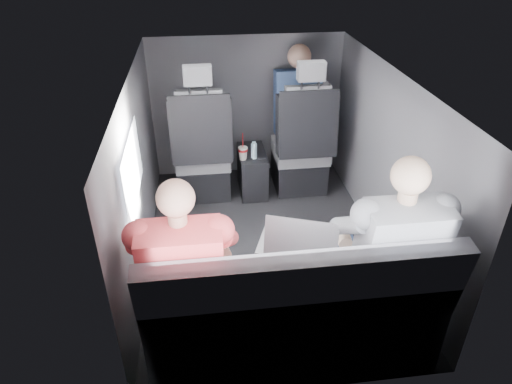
{
  "coord_description": "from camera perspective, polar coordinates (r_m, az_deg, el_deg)",
  "views": [
    {
      "loc": [
        -0.44,
        -2.85,
        2.22
      ],
      "look_at": [
        -0.08,
        -0.05,
        0.53
      ],
      "focal_mm": 32.0,
      "sensor_mm": 36.0,
      "label": 1
    }
  ],
  "objects": [
    {
      "name": "panel_left",
      "position": [
        3.27,
        -14.43,
        1.65
      ],
      "size": [
        0.02,
        2.6,
        1.35
      ],
      "primitive_type": "cube",
      "color": "#56565B",
      "rests_on": "floor"
    },
    {
      "name": "panel_back",
      "position": [
        2.23,
        6.4,
        -13.19
      ],
      "size": [
        1.8,
        0.02,
        1.35
      ],
      "primitive_type": "cube",
      "color": "#56565B",
      "rests_on": "floor"
    },
    {
      "name": "rear_bench",
      "position": [
        2.66,
        4.75,
        -15.35
      ],
      "size": [
        1.6,
        0.57,
        0.92
      ],
      "color": "slate",
      "rests_on": "floor"
    },
    {
      "name": "panel_right",
      "position": [
        3.51,
        16.07,
        3.46
      ],
      "size": [
        0.02,
        2.6,
        1.35
      ],
      "primitive_type": "cube",
      "color": "#56565B",
      "rests_on": "floor"
    },
    {
      "name": "front_seat_right",
      "position": [
        4.21,
        5.7,
        5.11
      ],
      "size": [
        0.52,
        0.58,
        1.26
      ],
      "color": "black",
      "rests_on": "floor"
    },
    {
      "name": "center_console",
      "position": [
        4.26,
        -0.47,
        2.61
      ],
      "size": [
        0.24,
        0.48,
        0.41
      ],
      "color": "black",
      "rests_on": "floor"
    },
    {
      "name": "water_bottle",
      "position": [
        4.03,
        -0.26,
        5.19
      ],
      "size": [
        0.06,
        0.06,
        0.16
      ],
      "color": "#A3C8DD",
      "rests_on": "center_console"
    },
    {
      "name": "ceiling",
      "position": [
        3.01,
        1.51,
        14.06
      ],
      "size": [
        2.6,
        2.6,
        0.0
      ],
      "primitive_type": "plane",
      "rotation": [
        3.14,
        0.0,
        0.0
      ],
      "color": "#B2B2AD",
      "rests_on": "panel_back"
    },
    {
      "name": "floor",
      "position": [
        3.64,
        1.22,
        -6.72
      ],
      "size": [
        2.6,
        2.6,
        0.0
      ],
      "primitive_type": "plane",
      "color": "black",
      "rests_on": "ground"
    },
    {
      "name": "soda_cup",
      "position": [
        4.02,
        -1.64,
        4.93
      ],
      "size": [
        0.08,
        0.08,
        0.25
      ],
      "color": "white",
      "rests_on": "center_console"
    },
    {
      "name": "panel_front",
      "position": [
        4.45,
        -1.16,
        10.56
      ],
      "size": [
        1.8,
        0.02,
        1.35
      ],
      "primitive_type": "cube",
      "color": "#56565B",
      "rests_on": "floor"
    },
    {
      "name": "passenger_front_right",
      "position": [
        4.3,
        5.15,
        10.89
      ],
      "size": [
        0.42,
        0.42,
        0.87
      ],
      "color": "navy",
      "rests_on": "front_seat_right"
    },
    {
      "name": "seatbelt",
      "position": [
        3.9,
        6.54,
        9.31
      ],
      "size": [
        0.35,
        0.11,
        0.59
      ],
      "primitive_type": "cube",
      "rotation": [
        -0.14,
        0.49,
        0.0
      ],
      "color": "black",
      "rests_on": "front_seat_right"
    },
    {
      "name": "laptop_silver",
      "position": [
        2.61,
        4.96,
        -6.49
      ],
      "size": [
        0.47,
        0.48,
        0.28
      ],
      "color": "#A6A6AA",
      "rests_on": "rear_bench"
    },
    {
      "name": "passenger_rear_left",
      "position": [
        2.47,
        -8.89,
        -9.67
      ],
      "size": [
        0.51,
        0.63,
        1.23
      ],
      "color": "#2E2E33",
      "rests_on": "rear_bench"
    },
    {
      "name": "side_window",
      "position": [
        2.9,
        -15.13,
        2.67
      ],
      "size": [
        0.02,
        0.75,
        0.42
      ],
      "primitive_type": "cube",
      "color": "white",
      "rests_on": "panel_left"
    },
    {
      "name": "laptop_white",
      "position": [
        2.64,
        -8.1,
        -6.5
      ],
      "size": [
        0.35,
        0.37,
        0.23
      ],
      "color": "silver",
      "rests_on": "passenger_rear_left"
    },
    {
      "name": "laptop_black",
      "position": [
        2.82,
        15.4,
        -4.78
      ],
      "size": [
        0.31,
        0.28,
        0.22
      ],
      "color": "black",
      "rests_on": "passenger_rear_right"
    },
    {
      "name": "front_seat_left",
      "position": [
        4.11,
        -6.66,
        4.41
      ],
      "size": [
        0.52,
        0.58,
        1.26
      ],
      "color": "black",
      "rests_on": "floor"
    },
    {
      "name": "passenger_rear_right",
      "position": [
        2.64,
        15.96,
        -7.15
      ],
      "size": [
        0.54,
        0.65,
        1.28
      ],
      "color": "navy",
      "rests_on": "rear_bench"
    }
  ]
}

